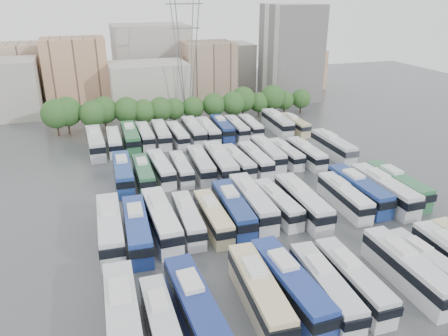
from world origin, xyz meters
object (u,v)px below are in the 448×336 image
object	(u,v)px
bus_r1_s6	(252,202)
bus_r2_s4	(181,168)
bus_r3_s4	(161,134)
apartment_tower	(291,53)
bus_r2_s6	(220,162)
bus_r1_s13	(397,184)
bus_r3_s13	(294,124)
bus_r2_s11	(306,153)
bus_r3_s0	(95,142)
bus_r0_s4	(259,292)
bus_r2_s7	(237,162)
bus_r2_s13	(333,146)
bus_r3_s12	(277,122)
bus_r1_s4	(213,217)
bus_r0_s1	(162,324)
bus_r2_s9	(268,153)
bus_r3_s9	(236,128)
bus_r0_s7	(353,279)
electricity_pylon	(186,39)
bus_r0_s5	(290,285)
bus_r3_s6	(194,131)
bus_r2_s5	(201,164)
bus_r1_s12	(384,189)
bus_r0_s6	(325,287)
bus_r1_s11	(359,189)
bus_r1_s1	(137,229)
bus_r2_s10	(285,153)
bus_r1_s2	(161,219)
bus_r3_s2	(131,137)
bus_r0_s2	(196,308)
bus_r0_s9	(407,269)
bus_r3_s8	(222,128)
bus_r1_s8	(302,202)
bus_r1_s7	(277,203)
bus_r0_s10	(426,262)
bus_r2_s2	(143,173)
bus_r2_s3	(161,168)
bus_r3_s1	(114,141)
bus_r3_s7	(208,131)
bus_r2_s8	(255,159)
bus_r1_s3	(188,219)

from	to	relation	value
bus_r1_s6	bus_r2_s4	world-z (taller)	bus_r1_s6
bus_r1_s6	bus_r3_s4	distance (m)	35.88
apartment_tower	bus_r2_s6	distance (m)	59.93
bus_r1_s13	bus_r3_s13	size ratio (longest dim) A/B	1.18
bus_r2_s11	bus_r3_s0	world-z (taller)	bus_r3_s0
bus_r0_s4	bus_r2_s7	xyz separation A→B (m)	(9.85, 34.33, -0.24)
bus_r2_s13	bus_r3_s12	size ratio (longest dim) A/B	0.98
bus_r1_s4	bus_r0_s1	bearing A→B (deg)	-119.31
bus_r2_s9	bus_r3_s9	distance (m)	17.05
bus_r0_s7	bus_r2_s13	bearing A→B (deg)	62.35
electricity_pylon	bus_r3_s13	world-z (taller)	electricity_pylon
bus_r0_s5	bus_r3_s13	xyz separation A→B (m)	(26.50, 52.25, -0.42)
bus_r0_s4	bus_r3_s6	world-z (taller)	bus_r0_s4
bus_r0_s5	bus_r2_s5	xyz separation A→B (m)	(0.07, 34.83, -0.21)
bus_r0_s4	bus_r1_s12	bearing A→B (deg)	34.35
bus_r0_s6	bus_r1_s11	world-z (taller)	bus_r1_s11
apartment_tower	bus_r1_s4	bearing A→B (deg)	-123.12
bus_r1_s1	bus_r3_s6	xyz separation A→B (m)	(16.77, 37.33, -0.04)
bus_r1_s13	bus_r2_s11	size ratio (longest dim) A/B	1.12
bus_r0_s6	bus_r2_s10	distance (m)	39.17
bus_r0_s7	bus_r2_s11	world-z (taller)	bus_r0_s7
bus_r1_s2	bus_r3_s2	world-z (taller)	bus_r1_s2
bus_r0_s2	bus_r0_s9	distance (m)	23.23
bus_r0_s4	bus_r0_s7	world-z (taller)	bus_r0_s4
bus_r1_s4	bus_r3_s8	world-z (taller)	bus_r3_s8
bus_r1_s8	bus_r1_s7	bearing A→B (deg)	162.16
bus_r0_s10	bus_r2_s7	world-z (taller)	bus_r2_s7
bus_r1_s7	bus_r3_s0	distance (m)	41.43
bus_r0_s2	bus_r2_s11	bearing A→B (deg)	46.62
bus_r0_s9	bus_r0_s10	bearing A→B (deg)	14.00
bus_r2_s2	bus_r2_s7	distance (m)	16.35
bus_r0_s4	bus_r2_s11	xyz separation A→B (m)	(23.32, 34.40, -0.25)
apartment_tower	bus_r0_s4	xyz separation A→B (m)	(-42.34, -81.22, -10.97)
bus_r2_s11	bus_r2_s3	bearing A→B (deg)	177.11
bus_r0_s7	bus_r3_s12	size ratio (longest dim) A/B	0.92
bus_r0_s5	bus_r1_s2	world-z (taller)	bus_r0_s5
bus_r0_s1	bus_r1_s7	world-z (taller)	bus_r1_s7
bus_r0_s5	bus_r3_s1	world-z (taller)	bus_r0_s5
bus_r1_s8	bus_r0_s2	bearing A→B (deg)	-138.73
bus_r3_s1	bus_r3_s7	bearing A→B (deg)	3.56
bus_r2_s10	bus_r3_s7	world-z (taller)	bus_r3_s7
bus_r2_s8	bus_r1_s13	bearing A→B (deg)	-45.56
bus_r0_s4	bus_r0_s7	size ratio (longest dim) A/B	1.10
bus_r1_s2	bus_r2_s4	distance (m)	18.43
bus_r0_s1	bus_r2_s3	distance (m)	37.19
bus_r3_s4	bus_r0_s7	bearing A→B (deg)	-77.28
bus_r0_s4	bus_r2_s8	distance (m)	36.93
bus_r1_s3	bus_r3_s9	world-z (taller)	bus_r1_s3
bus_r2_s8	bus_r3_s6	distance (m)	20.05
bus_r2_s8	bus_r3_s2	size ratio (longest dim) A/B	0.90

